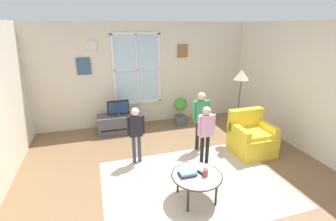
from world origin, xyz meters
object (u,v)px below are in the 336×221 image
object	(u,v)px
coffee_table	(197,176)
potted_plant_by_window	(180,110)
television	(118,108)
floor_lamp	(241,82)
person_green_shirt	(201,114)
armchair	(251,138)
person_pink_shirt	(206,129)
tv_stand	(119,123)
book_stack	(187,173)
person_black_shirt	(136,129)
cup	(205,173)
remote_near_books	(201,173)

from	to	relation	value
coffee_table	potted_plant_by_window	distance (m)	3.01
television	floor_lamp	xyz separation A→B (m)	(2.55, -1.18, 0.71)
coffee_table	person_green_shirt	xyz separation A→B (m)	(0.71, 1.46, 0.39)
television	armchair	world-z (taller)	armchair
television	person_pink_shirt	bearing A→B (deg)	-54.93
tv_stand	person_pink_shirt	distance (m)	2.45
book_stack	person_black_shirt	xyz separation A→B (m)	(-0.53, 1.27, 0.24)
book_stack	person_green_shirt	size ratio (longest dim) A/B	0.21
tv_stand	coffee_table	world-z (taller)	tv_stand
person_green_shirt	armchair	bearing A→B (deg)	-25.23
armchair	book_stack	bearing A→B (deg)	-151.58
book_stack	cup	xyz separation A→B (m)	(0.24, -0.11, 0.02)
tv_stand	television	bearing A→B (deg)	-90.00
person_pink_shirt	floor_lamp	bearing A→B (deg)	33.79
television	remote_near_books	distance (m)	2.99
remote_near_books	person_black_shirt	distance (m)	1.52
person_green_shirt	remote_near_books	bearing A→B (deg)	-113.94
armchair	floor_lamp	distance (m)	1.23
book_stack	potted_plant_by_window	distance (m)	3.00
cup	person_green_shirt	distance (m)	1.66
floor_lamp	book_stack	bearing A→B (deg)	-138.74
tv_stand	book_stack	distance (m)	2.91
armchair	book_stack	world-z (taller)	armchair
remote_near_books	person_black_shirt	size ratio (longest dim) A/B	0.13
potted_plant_by_window	floor_lamp	xyz separation A→B (m)	(0.94, -1.22, 0.96)
cup	potted_plant_by_window	world-z (taller)	potted_plant_by_window
potted_plant_by_window	person_green_shirt	bearing A→B (deg)	-93.38
person_pink_shirt	book_stack	bearing A→B (deg)	-129.04
remote_near_books	person_pink_shirt	size ratio (longest dim) A/B	0.12
potted_plant_by_window	cup	bearing A→B (deg)	-103.05
cup	person_black_shirt	distance (m)	1.59
person_black_shirt	floor_lamp	distance (m)	2.51
television	coffee_table	bearing A→B (deg)	-74.00
book_stack	floor_lamp	size ratio (longest dim) A/B	0.16
floor_lamp	remote_near_books	bearing A→B (deg)	-134.93
book_stack	floor_lamp	bearing A→B (deg)	41.26
person_green_shirt	floor_lamp	distance (m)	1.19
cup	floor_lamp	bearing A→B (deg)	47.01
potted_plant_by_window	person_black_shirt	bearing A→B (deg)	-132.64
person_green_shirt	person_black_shirt	distance (m)	1.39
person_pink_shirt	potted_plant_by_window	xyz separation A→B (m)	(0.24, 2.01, -0.32)
armchair	cup	bearing A→B (deg)	-145.25
tv_stand	coffee_table	xyz separation A→B (m)	(0.82, -2.86, 0.17)
remote_near_books	floor_lamp	xyz separation A→B (m)	(1.66, 1.67, 0.92)
armchair	potted_plant_by_window	xyz separation A→B (m)	(-0.86, 1.89, 0.07)
tv_stand	person_pink_shirt	bearing A→B (deg)	-54.96
book_stack	television	bearing A→B (deg)	103.81
armchair	coffee_table	distance (m)	1.95
tv_stand	person_black_shirt	world-z (taller)	person_black_shirt
armchair	person_green_shirt	world-z (taller)	person_green_shirt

